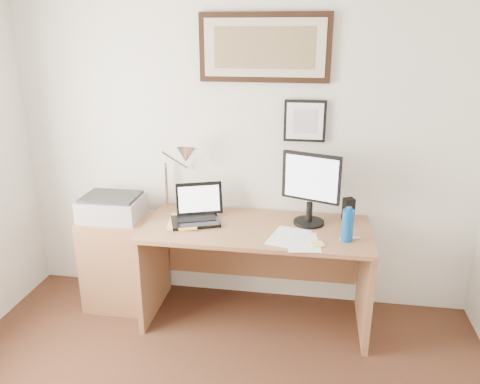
% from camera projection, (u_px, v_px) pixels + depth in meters
% --- Properties ---
extents(wall_back, '(3.50, 0.02, 2.50)m').
position_uv_depth(wall_back, '(243.00, 145.00, 3.50)').
color(wall_back, white).
rests_on(wall_back, ground).
extents(side_cabinet, '(0.50, 0.40, 0.73)m').
position_uv_depth(side_cabinet, '(120.00, 261.00, 3.63)').
color(side_cabinet, brown).
rests_on(side_cabinet, floor).
extents(water_bottle, '(0.08, 0.08, 0.22)m').
position_uv_depth(water_bottle, '(348.00, 226.00, 3.05)').
color(water_bottle, '#0C4A9E').
rests_on(water_bottle, desk).
extents(bottle_cap, '(0.04, 0.04, 0.02)m').
position_uv_depth(bottle_cap, '(349.00, 209.00, 3.01)').
color(bottle_cap, '#0C4A9E').
rests_on(bottle_cap, water_bottle).
extents(speaker, '(0.09, 0.09, 0.17)m').
position_uv_depth(speaker, '(348.00, 209.00, 3.40)').
color(speaker, black).
rests_on(speaker, desk).
extents(paper_sheet_a, '(0.30, 0.38, 0.00)m').
position_uv_depth(paper_sheet_a, '(289.00, 237.00, 3.14)').
color(paper_sheet_a, white).
rests_on(paper_sheet_a, desk).
extents(paper_sheet_b, '(0.25, 0.33, 0.00)m').
position_uv_depth(paper_sheet_b, '(303.00, 242.00, 3.05)').
color(paper_sheet_b, white).
rests_on(paper_sheet_b, desk).
extents(sticky_pad, '(0.10, 0.10, 0.01)m').
position_uv_depth(sticky_pad, '(317.00, 244.00, 3.02)').
color(sticky_pad, '#F7DE75').
rests_on(sticky_pad, desk).
extents(marker_pen, '(0.14, 0.06, 0.02)m').
position_uv_depth(marker_pen, '(350.00, 238.00, 3.10)').
color(marker_pen, white).
rests_on(marker_pen, desk).
extents(book, '(0.25, 0.32, 0.02)m').
position_uv_depth(book, '(169.00, 222.00, 3.36)').
color(book, '#EBC96E').
rests_on(book, desk).
extents(desk, '(1.60, 0.70, 0.75)m').
position_uv_depth(desk, '(257.00, 252.00, 3.46)').
color(desk, brown).
rests_on(desk, floor).
extents(laptop, '(0.40, 0.40, 0.26)m').
position_uv_depth(laptop, '(197.00, 213.00, 3.39)').
color(laptop, black).
rests_on(laptop, desk).
extents(lcd_monitor, '(0.41, 0.22, 0.52)m').
position_uv_depth(lcd_monitor, '(311.00, 186.00, 3.26)').
color(lcd_monitor, black).
rests_on(lcd_monitor, desk).
extents(printer, '(0.44, 0.34, 0.18)m').
position_uv_depth(printer, '(112.00, 207.00, 3.48)').
color(printer, '#A0A0A3').
rests_on(printer, side_cabinet).
extents(desk_lamp, '(0.29, 0.27, 0.53)m').
position_uv_depth(desk_lamp, '(184.00, 157.00, 3.41)').
color(desk_lamp, silver).
rests_on(desk_lamp, desk).
extents(picture_large, '(0.92, 0.04, 0.47)m').
position_uv_depth(picture_large, '(264.00, 48.00, 3.23)').
color(picture_large, black).
rests_on(picture_large, wall_back).
extents(picture_small, '(0.30, 0.03, 0.30)m').
position_uv_depth(picture_small, '(305.00, 121.00, 3.35)').
color(picture_small, black).
rests_on(picture_small, wall_back).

